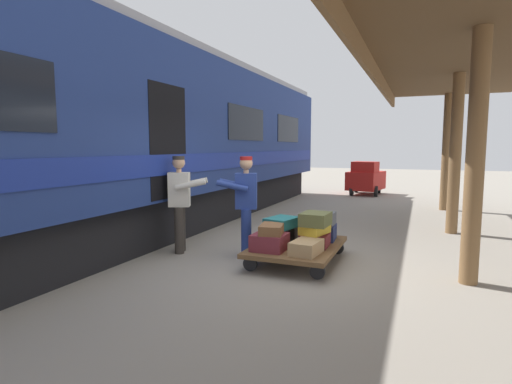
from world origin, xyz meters
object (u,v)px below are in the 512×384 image
object	(u,v)px
luggage_cart	(297,247)
suitcase_gray_aluminum	(290,230)
suitcase_yellow_case	(315,229)
suitcase_brown_leather	(272,229)
suitcase_tan_vintage	(306,247)
suitcase_black_hardshell	(280,235)
suitcase_teal_softside	(282,222)
baggage_tug	(366,179)
suitcase_navy_fabric	(322,232)
train_car	(102,136)
suitcase_maroon_trunk	(315,240)
porter_by_door	(181,200)
suitcase_burgundy_valise	(270,242)
suitcase_slate_roller	(324,219)
suitcase_olive_duffel	(315,219)
porter_in_overalls	(245,202)

from	to	relation	value
luggage_cart	suitcase_gray_aluminum	bearing A→B (deg)	-60.27
suitcase_yellow_case	suitcase_brown_leather	bearing A→B (deg)	41.65
suitcase_tan_vintage	suitcase_yellow_case	world-z (taller)	suitcase_yellow_case
suitcase_black_hardshell	suitcase_teal_softside	bearing A→B (deg)	-151.53
baggage_tug	suitcase_navy_fabric	bearing A→B (deg)	92.83
suitcase_tan_vintage	train_car	bearing A→B (deg)	-5.36
suitcase_maroon_trunk	suitcase_teal_softside	world-z (taller)	suitcase_teal_softside
suitcase_teal_softside	porter_by_door	bearing A→B (deg)	6.06
suitcase_maroon_trunk	suitcase_black_hardshell	bearing A→B (deg)	0.00
suitcase_tan_vintage	suitcase_burgundy_valise	xyz separation A→B (m)	(0.58, 0.00, 0.03)
suitcase_burgundy_valise	suitcase_yellow_case	size ratio (longest dim) A/B	0.97
suitcase_maroon_trunk	suitcase_teal_softside	xyz separation A→B (m)	(0.56, -0.01, 0.24)
suitcase_slate_roller	suitcase_olive_duffel	bearing A→B (deg)	89.10
suitcase_tan_vintage	suitcase_navy_fabric	world-z (taller)	suitcase_navy_fabric
suitcase_slate_roller	suitcase_olive_duffel	world-z (taller)	suitcase_olive_duffel
suitcase_brown_leather	porter_by_door	size ratio (longest dim) A/B	0.29
suitcase_navy_fabric	porter_by_door	bearing A→B (deg)	16.17
suitcase_navy_fabric	suitcase_yellow_case	size ratio (longest dim) A/B	0.94
suitcase_slate_roller	baggage_tug	distance (m)	9.53
luggage_cart	suitcase_yellow_case	size ratio (longest dim) A/B	3.60
suitcase_burgundy_valise	baggage_tug	world-z (taller)	baggage_tug
train_car	suitcase_slate_roller	xyz separation A→B (m)	(-4.15, -0.66, -1.41)
suitcase_yellow_case	porter_in_overalls	world-z (taller)	porter_in_overalls
suitcase_black_hardshell	baggage_tug	xyz separation A→B (m)	(-0.11, -10.05, 0.21)
suitcase_black_hardshell	suitcase_yellow_case	distance (m)	0.59
porter_in_overalls	baggage_tug	world-z (taller)	porter_in_overalls
suitcase_tan_vintage	baggage_tug	world-z (taller)	baggage_tug
suitcase_tan_vintage	suitcase_slate_roller	size ratio (longest dim) A/B	1.36
suitcase_maroon_trunk	suitcase_yellow_case	distance (m)	0.17
suitcase_burgundy_valise	suitcase_brown_leather	distance (m)	0.20
porter_in_overalls	suitcase_yellow_case	bearing A→B (deg)	179.46
suitcase_brown_leather	suitcase_olive_duffel	xyz separation A→B (m)	(-0.57, -0.45, 0.12)
suitcase_tan_vintage	suitcase_burgundy_valise	world-z (taller)	suitcase_burgundy_valise
suitcase_olive_duffel	suitcase_black_hardshell	bearing A→B (deg)	-2.80
luggage_cart	suitcase_brown_leather	bearing A→B (deg)	61.01
suitcase_olive_duffel	luggage_cart	bearing A→B (deg)	-5.47
suitcase_burgundy_valise	porter_by_door	size ratio (longest dim) A/B	0.29
suitcase_slate_roller	suitcase_yellow_case	distance (m)	0.54
porter_by_door	suitcase_olive_duffel	bearing A→B (deg)	-176.39
luggage_cart	suitcase_yellow_case	distance (m)	0.42
suitcase_maroon_trunk	suitcase_teal_softside	size ratio (longest dim) A/B	0.86
suitcase_tan_vintage	suitcase_teal_softside	xyz separation A→B (m)	(0.56, -0.52, 0.24)
suitcase_olive_duffel	baggage_tug	distance (m)	10.09
suitcase_black_hardshell	suitcase_navy_fabric	distance (m)	0.77
suitcase_slate_roller	suitcase_olive_duffel	distance (m)	0.57
suitcase_gray_aluminum	suitcase_olive_duffel	xyz separation A→B (m)	(-0.59, 0.54, 0.32)
suitcase_slate_roller	suitcase_brown_leather	bearing A→B (deg)	60.46
luggage_cart	suitcase_teal_softside	xyz separation A→B (m)	(0.27, -0.01, 0.38)
suitcase_navy_fabric	porter_by_door	world-z (taller)	porter_by_door
suitcase_gray_aluminum	suitcase_slate_roller	bearing A→B (deg)	-177.03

